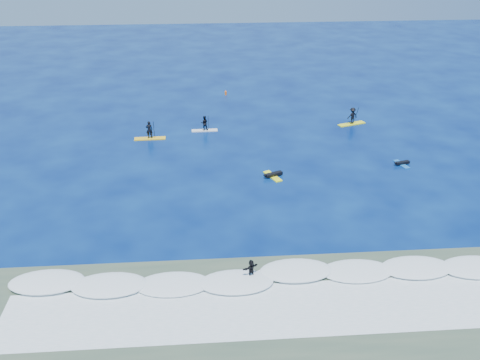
{
  "coord_description": "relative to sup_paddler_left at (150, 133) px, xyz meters",
  "views": [
    {
      "loc": [
        -4.85,
        -37.82,
        21.19
      ],
      "look_at": [
        -1.71,
        3.21,
        0.6
      ],
      "focal_mm": 40.0,
      "sensor_mm": 36.0,
      "label": 1
    }
  ],
  "objects": [
    {
      "name": "whitewater",
      "position": [
        10.3,
        -27.73,
        -0.71
      ],
      "size": [
        34.0,
        5.0,
        0.02
      ],
      "primitive_type": "cube",
      "color": "silver",
      "rests_on": "ground"
    },
    {
      "name": "sup_paddler_center",
      "position": [
        5.75,
        1.88,
        0.02
      ],
      "size": [
        2.81,
        0.75,
        1.97
      ],
      "rotation": [
        0.0,
        0.0,
        0.02
      ],
      "color": "silver",
      "rests_on": "ground"
    },
    {
      "name": "shallow_water",
      "position": [
        10.3,
        -28.73,
        -0.71
      ],
      "size": [
        90.0,
        13.0,
        0.01
      ],
      "primitive_type": "cube",
      "color": "#364A3A",
      "rests_on": "ground"
    },
    {
      "name": "breaking_wave",
      "position": [
        10.3,
        -24.73,
        -0.71
      ],
      "size": [
        40.0,
        6.0,
        0.3
      ],
      "primitive_type": "cube",
      "color": "white",
      "rests_on": "ground"
    },
    {
      "name": "sup_paddler_left",
      "position": [
        0.0,
        0.0,
        0.0
      ],
      "size": [
        3.26,
        0.9,
        2.28
      ],
      "rotation": [
        0.0,
        0.0,
        0.03
      ],
      "color": "yellow",
      "rests_on": "ground"
    },
    {
      "name": "prone_paddler_near",
      "position": [
        11.66,
        -9.9,
        -0.54
      ],
      "size": [
        1.82,
        2.42,
        0.5
      ],
      "rotation": [
        0.0,
        0.0,
        1.98
      ],
      "color": "#F3F71A",
      "rests_on": "ground"
    },
    {
      "name": "wave_surfer",
      "position": [
        8.29,
        -24.71,
        0.05
      ],
      "size": [
        1.84,
        1.35,
        1.33
      ],
      "rotation": [
        0.0,
        0.0,
        0.52
      ],
      "color": "white",
      "rests_on": "breaking_wave"
    },
    {
      "name": "sup_paddler_right",
      "position": [
        22.22,
        2.65,
        0.17
      ],
      "size": [
        3.3,
        1.8,
        2.25
      ],
      "rotation": [
        0.0,
        0.0,
        0.33
      ],
      "color": "yellow",
      "rests_on": "ground"
    },
    {
      "name": "ground",
      "position": [
        10.3,
        -14.73,
        -0.71
      ],
      "size": [
        160.0,
        160.0,
        0.0
      ],
      "primitive_type": "plane",
      "color": "#031349",
      "rests_on": "ground"
    },
    {
      "name": "prone_paddler_far",
      "position": [
        24.08,
        -8.29,
        -0.57
      ],
      "size": [
        1.61,
        2.1,
        0.43
      ],
      "rotation": [
        0.0,
        0.0,
        1.83
      ],
      "color": "#165DAA",
      "rests_on": "ground"
    },
    {
      "name": "marker_buoy",
      "position": [
        8.72,
        14.5,
        -0.42
      ],
      "size": [
        0.28,
        0.28,
        0.68
      ],
      "rotation": [
        0.0,
        0.0,
        0.16
      ],
      "color": "#FB5F16",
      "rests_on": "ground"
    }
  ]
}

